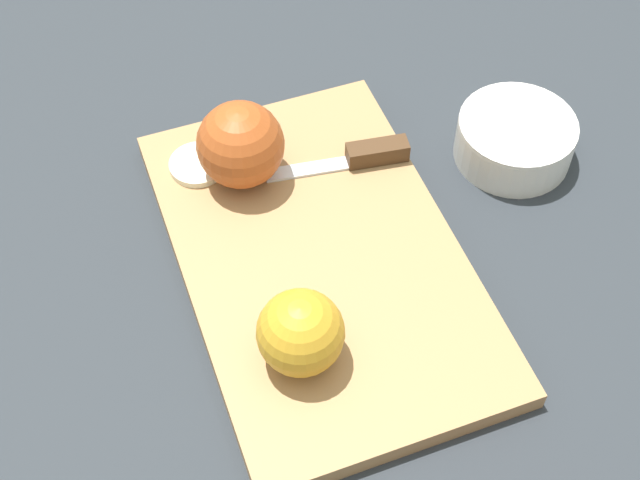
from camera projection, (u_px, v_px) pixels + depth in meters
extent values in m
plane|color=#282D33|center=(320.00, 266.00, 0.84)|extent=(4.00, 4.00, 0.00)
cube|color=#A37A4C|center=(320.00, 260.00, 0.83)|extent=(0.42, 0.27, 0.02)
sphere|color=gold|center=(301.00, 333.00, 0.73)|extent=(0.07, 0.07, 0.07)
cylinder|color=beige|center=(296.00, 327.00, 0.73)|extent=(0.02, 0.07, 0.07)
sphere|color=#AD4C1E|center=(240.00, 145.00, 0.85)|extent=(0.09, 0.09, 0.09)
cylinder|color=beige|center=(240.00, 151.00, 0.85)|extent=(0.04, 0.07, 0.08)
cube|color=silver|center=(306.00, 169.00, 0.89)|extent=(0.03, 0.08, 0.00)
cube|color=#472D19|center=(377.00, 152.00, 0.89)|extent=(0.03, 0.06, 0.02)
cylinder|color=beige|center=(198.00, 165.00, 0.89)|extent=(0.06, 0.06, 0.01)
cylinder|color=silver|center=(515.00, 139.00, 0.91)|extent=(0.12, 0.12, 0.05)
torus|color=silver|center=(518.00, 126.00, 0.89)|extent=(0.12, 0.12, 0.01)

